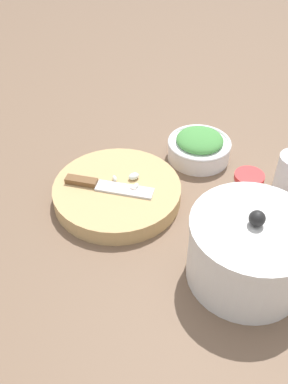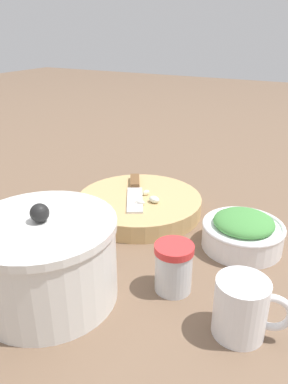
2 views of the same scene
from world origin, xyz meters
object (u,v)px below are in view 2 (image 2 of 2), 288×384
Objects in this scene: cutting_board at (139,204)px; chef_knife at (135,190)px; garlic_cloves at (148,199)px; stock_pot at (46,260)px; spice_jar at (174,267)px; herb_bowl at (243,231)px; coffee_mug at (243,308)px.

cutting_board is 1.53× the size of chef_knife.
garlic_cloves reaches higher than chef_knife.
chef_knife is 0.35m from stock_pot.
stock_pot is (0.17, 0.11, 0.03)m from spice_jar.
chef_knife is at bearing -83.55° from stock_pot.
spice_jar reaches higher than herb_bowl.
herb_bowl is at bearing 174.46° from garlic_cloves.
stock_pot is at bearing 33.35° from spice_jar.
chef_knife is 1.74× the size of coffee_mug.
coffee_mug is (-0.12, 0.04, 0.00)m from spice_jar.
stock_pot is (0.29, 0.07, 0.02)m from coffee_mug.
coffee_mug is 0.48× the size of stock_pot.
herb_bowl is at bearing -75.41° from coffee_mug.
spice_jar is at bearing 101.53° from chef_knife.
chef_knife is at bearing -32.58° from garlic_cloves.
herb_bowl is 1.47× the size of coffee_mug.
spice_jar is 0.20m from stock_pot.
chef_knife is (0.02, -0.02, 0.02)m from cutting_board.
stock_pot reaches higher than garlic_cloves.
spice_jar is (-0.20, 0.23, -0.00)m from chef_knife.
garlic_cloves is (-0.03, 0.01, 0.03)m from cutting_board.
spice_jar reaches higher than garlic_cloves.
coffee_mug reaches higher than garlic_cloves.
cutting_board is 0.04m from chef_knife.
garlic_cloves is 0.32× the size of stock_pot.
chef_knife is 2.23× the size of spice_jar.
herb_bowl is at bearing 138.92° from chef_knife.
herb_bowl is (-0.27, 0.05, -0.01)m from chef_knife.
coffee_mug reaches higher than cutting_board.
herb_bowl is (-0.25, 0.04, 0.01)m from cutting_board.
garlic_cloves reaches higher than cutting_board.
cutting_board is 2.66× the size of coffee_mug.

